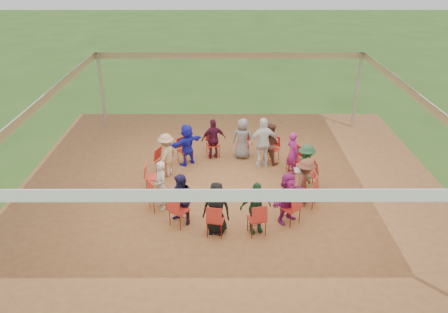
{
  "coord_description": "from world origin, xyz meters",
  "views": [
    {
      "loc": [
        -0.24,
        -11.48,
        6.71
      ],
      "look_at": [
        -0.22,
        0.3,
        0.95
      ],
      "focal_mm": 35.0,
      "sensor_mm": 36.0,
      "label": 1
    }
  ],
  "objects_px": {
    "chair_6": "(164,162)",
    "cable_coil": "(223,193)",
    "chair_11": "(257,219)",
    "person_seated_10": "(256,207)",
    "chair_9": "(179,211)",
    "chair_3": "(243,144)",
    "person_seated_7": "(161,185)",
    "chair_10": "(216,220)",
    "chair_4": "(213,145)",
    "standing_person": "(263,143)",
    "person_seated_8": "(182,200)",
    "chair_5": "(185,151)",
    "person_seated_1": "(293,153)",
    "chair_8": "(157,195)",
    "person_seated_5": "(187,145)",
    "person_seated_11": "(288,198)",
    "person_seated_12": "(305,183)",
    "chair_7": "(153,177)",
    "chair_1": "(295,160)",
    "chair_0": "(309,175)",
    "chair_13": "(308,192)",
    "person_seated_0": "(306,167)",
    "person_seated_6": "(166,155)",
    "chair_2": "(272,149)",
    "laptop": "(300,168)",
    "person_seated_4": "(214,139)",
    "chair_12": "(290,208)",
    "person_seated_2": "(270,143)",
    "person_seated_3": "(243,139)"
  },
  "relations": [
    {
      "from": "chair_8",
      "to": "person_seated_2",
      "type": "height_order",
      "value": "person_seated_2"
    },
    {
      "from": "person_seated_11",
      "to": "person_seated_12",
      "type": "relative_size",
      "value": 1.0
    },
    {
      "from": "person_seated_4",
      "to": "chair_7",
      "type": "bearing_deg",
      "value": 36.68
    },
    {
      "from": "chair_9",
      "to": "cable_coil",
      "type": "distance_m",
      "value": 2.02
    },
    {
      "from": "chair_3",
      "to": "person_seated_6",
      "type": "height_order",
      "value": "person_seated_6"
    },
    {
      "from": "chair_4",
      "to": "person_seated_8",
      "type": "bearing_deg",
      "value": 65.01
    },
    {
      "from": "chair_4",
      "to": "cable_coil",
      "type": "xyz_separation_m",
      "value": [
        0.35,
        -2.54,
        -0.43
      ]
    },
    {
      "from": "chair_10",
      "to": "chair_4",
      "type": "bearing_deg",
      "value": 102.86
    },
    {
      "from": "chair_8",
      "to": "person_seated_1",
      "type": "bearing_deg",
      "value": 90.0
    },
    {
      "from": "chair_8",
      "to": "chair_7",
      "type": "bearing_deg",
      "value": 167.14
    },
    {
      "from": "chair_4",
      "to": "cable_coil",
      "type": "bearing_deg",
      "value": 82.95
    },
    {
      "from": "chair_2",
      "to": "person_seated_0",
      "type": "bearing_deg",
      "value": 151.16
    },
    {
      "from": "chair_2",
      "to": "cable_coil",
      "type": "height_order",
      "value": "chair_2"
    },
    {
      "from": "person_seated_10",
      "to": "standing_person",
      "type": "distance_m",
      "value": 3.68
    },
    {
      "from": "chair_5",
      "to": "chair_7",
      "type": "relative_size",
      "value": 1.0
    },
    {
      "from": "person_seated_8",
      "to": "standing_person",
      "type": "xyz_separation_m",
      "value": [
        2.39,
        3.29,
        0.15
      ]
    },
    {
      "from": "person_seated_6",
      "to": "person_seated_7",
      "type": "distance_m",
      "value": 1.93
    },
    {
      "from": "chair_7",
      "to": "person_seated_6",
      "type": "xyz_separation_m",
      "value": [
        0.3,
        0.98,
        0.27
      ]
    },
    {
      "from": "chair_6",
      "to": "cable_coil",
      "type": "height_order",
      "value": "chair_6"
    },
    {
      "from": "chair_3",
      "to": "person_seated_7",
      "type": "height_order",
      "value": "person_seated_7"
    },
    {
      "from": "chair_9",
      "to": "person_seated_5",
      "type": "bearing_deg",
      "value": 127.37
    },
    {
      "from": "person_seated_7",
      "to": "person_seated_8",
      "type": "xyz_separation_m",
      "value": [
        0.64,
        -0.75,
        0.0
      ]
    },
    {
      "from": "chair_1",
      "to": "person_seated_10",
      "type": "distance_m",
      "value": 3.58
    },
    {
      "from": "chair_5",
      "to": "chair_12",
      "type": "bearing_deg",
      "value": 90.0
    },
    {
      "from": "person_seated_7",
      "to": "cable_coil",
      "type": "relative_size",
      "value": 3.54
    },
    {
      "from": "chair_0",
      "to": "person_seated_1",
      "type": "relative_size",
      "value": 0.63
    },
    {
      "from": "chair_1",
      "to": "person_seated_0",
      "type": "distance_m",
      "value": 1.06
    },
    {
      "from": "person_seated_5",
      "to": "person_seated_11",
      "type": "distance_m",
      "value": 4.45
    },
    {
      "from": "chair_1",
      "to": "standing_person",
      "type": "xyz_separation_m",
      "value": [
        -1.0,
        0.41,
        0.41
      ]
    },
    {
      "from": "chair_11",
      "to": "chair_2",
      "type": "bearing_deg",
      "value": 64.29
    },
    {
      "from": "chair_5",
      "to": "person_seated_11",
      "type": "height_order",
      "value": "person_seated_11"
    },
    {
      "from": "chair_0",
      "to": "chair_13",
      "type": "relative_size",
      "value": 1.0
    },
    {
      "from": "chair_7",
      "to": "chair_10",
      "type": "distance_m",
      "value": 2.92
    },
    {
      "from": "chair_13",
      "to": "person_seated_7",
      "type": "distance_m",
      "value": 4.12
    },
    {
      "from": "chair_6",
      "to": "standing_person",
      "type": "height_order",
      "value": "standing_person"
    },
    {
      "from": "chair_5",
      "to": "person_seated_1",
      "type": "height_order",
      "value": "person_seated_1"
    },
    {
      "from": "chair_6",
      "to": "laptop",
      "type": "height_order",
      "value": "chair_6"
    },
    {
      "from": "chair_13",
      "to": "laptop",
      "type": "relative_size",
      "value": 2.55
    },
    {
      "from": "chair_11",
      "to": "person_seated_10",
      "type": "xyz_separation_m",
      "value": [
        -0.03,
        0.12,
        0.27
      ]
    },
    {
      "from": "person_seated_3",
      "to": "cable_coil",
      "type": "relative_size",
      "value": 3.54
    },
    {
      "from": "chair_2",
      "to": "chair_9",
      "type": "xyz_separation_m",
      "value": [
        -2.79,
        -3.77,
        0.0
      ]
    },
    {
      "from": "chair_11",
      "to": "standing_person",
      "type": "height_order",
      "value": "standing_person"
    },
    {
      "from": "chair_10",
      "to": "chair_8",
      "type": "bearing_deg",
      "value": 154.29
    },
    {
      "from": "chair_8",
      "to": "chair_5",
      "type": "bearing_deg",
      "value": 141.43
    },
    {
      "from": "person_seated_7",
      "to": "chair_13",
      "type": "bearing_deg",
      "value": 63.56
    },
    {
      "from": "chair_11",
      "to": "person_seated_7",
      "type": "height_order",
      "value": "person_seated_7"
    },
    {
      "from": "chair_7",
      "to": "person_seated_6",
      "type": "relative_size",
      "value": 0.63
    },
    {
      "from": "chair_2",
      "to": "chair_12",
      "type": "height_order",
      "value": "same"
    },
    {
      "from": "chair_2",
      "to": "chair_7",
      "type": "bearing_deg",
      "value": 64.29
    },
    {
      "from": "chair_7",
      "to": "cable_coil",
      "type": "distance_m",
      "value": 2.14
    }
  ]
}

